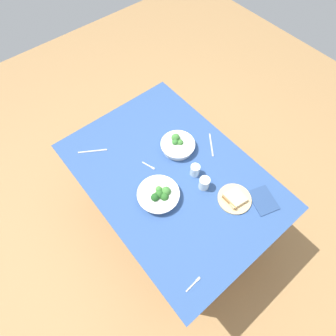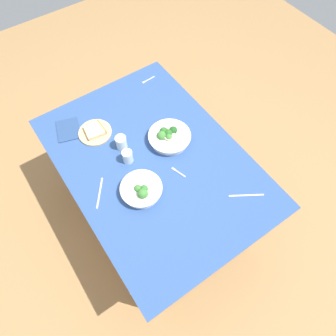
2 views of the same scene
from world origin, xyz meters
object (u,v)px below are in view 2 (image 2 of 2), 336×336
broccoli_bowl_near (169,137)px  water_glass_side (128,156)px  water_glass_center (121,142)px  fork_by_near_bowl (178,172)px  table_knife_right (246,195)px  broccoli_bowl_far (142,190)px  fork_by_far_bowl (148,80)px  table_knife_left (100,193)px  bread_side_plate (95,132)px  napkin_folded_upper (68,130)px

broccoli_bowl_near → water_glass_side: bearing=87.1°
water_glass_center → water_glass_side: size_ratio=1.05×
water_glass_side → fork_by_near_bowl: bearing=-140.1°
broccoli_bowl_near → fork_by_near_bowl: size_ratio=2.68×
fork_by_near_bowl → table_knife_right: same height
broccoli_bowl_far → water_glass_center: (0.35, -0.07, 0.01)m
fork_by_far_bowl → fork_by_near_bowl: same height
broccoli_bowl_far → broccoli_bowl_near: size_ratio=0.90×
water_glass_center → table_knife_left: water_glass_center is taller
water_glass_side → fork_by_far_bowl: size_ratio=0.80×
broccoli_bowl_far → fork_by_near_bowl: 0.25m
table_knife_right → bread_side_plate: bearing=-28.5°
broccoli_bowl_far → napkin_folded_upper: size_ratio=1.34×
water_glass_center → bread_side_plate: bearing=24.5°
bread_side_plate → fork_by_far_bowl: size_ratio=1.98×
broccoli_bowl_far → table_knife_right: bearing=-126.3°
broccoli_bowl_near → napkin_folded_upper: bearing=48.5°
bread_side_plate → napkin_folded_upper: bread_side_plate is taller
fork_by_near_bowl → napkin_folded_upper: size_ratio=0.56×
napkin_folded_upper → table_knife_right: bearing=-147.9°
fork_by_near_bowl → fork_by_far_bowl: bearing=-37.2°
water_glass_center → fork_by_far_bowl: bearing=-48.3°
broccoli_bowl_far → fork_by_near_bowl: (-0.01, -0.25, -0.03)m
fork_by_near_bowl → table_knife_left: size_ratio=0.50×
table_knife_left → table_knife_right: 0.85m
broccoli_bowl_far → fork_by_far_bowl: (0.75, -0.52, -0.03)m
bread_side_plate → fork_by_near_bowl: (-0.55, -0.27, -0.01)m
bread_side_plate → table_knife_right: bread_side_plate is taller
water_glass_side → fork_by_far_bowl: bearing=-42.6°
broccoli_bowl_far → table_knife_left: size_ratio=1.21×
water_glass_side → fork_by_near_bowl: water_glass_side is taller
napkin_folded_upper → fork_by_far_bowl: bearing=-82.6°
water_glass_side → table_knife_right: (-0.60, -0.44, -0.04)m
broccoli_bowl_far → fork_by_near_bowl: broccoli_bowl_far is taller
table_knife_right → napkin_folded_upper: 1.21m
table_knife_right → napkin_folded_upper: size_ratio=1.12×
bread_side_plate → water_glass_side: bearing=-167.5°
broccoli_bowl_near → fork_by_far_bowl: broccoli_bowl_near is taller
napkin_folded_upper → water_glass_center: bearing=-144.5°
bread_side_plate → fork_by_far_bowl: bearing=-68.7°
water_glass_center → water_glass_side: (-0.11, 0.02, -0.00)m
broccoli_bowl_near → fork_by_near_bowl: 0.25m
broccoli_bowl_near → table_knife_left: bearing=98.7°
fork_by_far_bowl → table_knife_left: 0.95m
broccoli_bowl_far → broccoli_bowl_near: 0.41m
broccoli_bowl_near → water_glass_center: size_ratio=2.95×
table_knife_right → fork_by_far_bowl: bearing=-59.7°
broccoli_bowl_far → water_glass_side: broccoli_bowl_far is taller
bread_side_plate → water_glass_center: water_glass_center is taller
water_glass_center → table_knife_right: water_glass_center is taller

